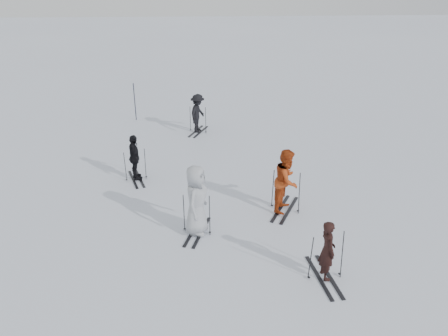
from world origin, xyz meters
The scene contains 12 objects.
ground centered at (0.00, 0.00, 0.00)m, with size 120.00×120.00×0.00m, color silver.
skier_near_dark centered at (2.13, -3.23, 0.75)m, with size 0.55×0.36×1.51m, color black.
skier_red centered at (1.80, 0.01, 0.97)m, with size 0.94×0.73×1.94m, color #A63912.
skier_grey centered at (-0.88, -1.07, 0.99)m, with size 0.97×0.63×1.99m, color #A4A8AE.
skier_uphill_left centered at (-2.98, 2.42, 0.80)m, with size 0.94×0.39×1.60m, color black.
skier_uphill_far centered at (-0.79, 7.19, 0.85)m, with size 1.10×0.63×1.70m, color black.
skis_near_dark centered at (2.13, -3.23, 0.63)m, with size 0.91×1.72×1.26m, color black, non-canonical shape.
skis_red centered at (1.80, 0.01, 0.67)m, with size 0.97×1.83×1.33m, color black, non-canonical shape.
skis_grey centered at (-0.88, -1.07, 0.60)m, with size 0.87×1.65×1.20m, color black, non-canonical shape.
skis_uphill_left centered at (-2.98, 2.42, 0.56)m, with size 0.82×1.54×1.13m, color black, non-canonical shape.
skis_uphill_far centered at (-0.79, 7.19, 0.60)m, with size 0.88×1.66×1.21m, color black, non-canonical shape.
piste_marker centered at (-3.79, 9.10, 0.90)m, with size 0.04×0.04×1.81m, color black.
Camera 1 is at (-0.77, -11.45, 6.70)m, focal length 35.00 mm.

